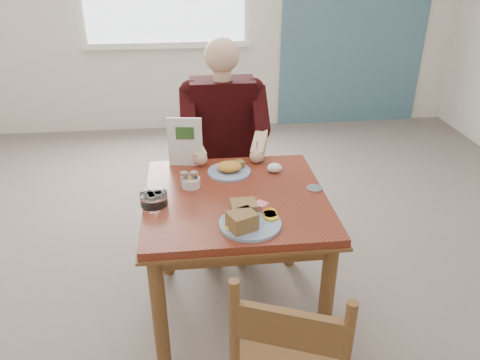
{
  "coord_description": "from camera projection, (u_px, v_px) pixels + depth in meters",
  "views": [
    {
      "loc": [
        -0.21,
        -2.04,
        1.88
      ],
      "look_at": [
        0.02,
        0.0,
        0.83
      ],
      "focal_mm": 35.0,
      "sensor_mm": 36.0,
      "label": 1
    }
  ],
  "objects": [
    {
      "name": "floor",
      "position": [
        236.0,
        309.0,
        2.68
      ],
      "size": [
        6.0,
        6.0,
        0.0
      ],
      "primitive_type": "plane",
      "color": "#675A53",
      "rests_on": "ground"
    },
    {
      "name": "lemon_wedge",
      "position": [
        231.0,
        228.0,
        2.04
      ],
      "size": [
        0.07,
        0.06,
        0.03
      ],
      "primitive_type": "ellipsoid",
      "rotation": [
        0.0,
        0.0,
        0.41
      ],
      "color": "yellow",
      "rests_on": "table"
    },
    {
      "name": "napkin",
      "position": [
        274.0,
        168.0,
        2.56
      ],
      "size": [
        0.09,
        0.07,
        0.05
      ],
      "primitive_type": "ellipsoid",
      "rotation": [
        0.0,
        0.0,
        0.08
      ],
      "color": "white",
      "rests_on": "table"
    },
    {
      "name": "metal_dish",
      "position": [
        314.0,
        188.0,
        2.39
      ],
      "size": [
        0.1,
        0.1,
        0.01
      ],
      "primitive_type": "cylinder",
      "rotation": [
        0.0,
        0.0,
        -0.24
      ],
      "color": "silver",
      "rests_on": "table"
    },
    {
      "name": "table",
      "position": [
        235.0,
        214.0,
        2.39
      ],
      "size": [
        0.92,
        0.92,
        0.75
      ],
      "color": "maroon",
      "rests_on": "ground"
    },
    {
      "name": "chair_far",
      "position": [
        223.0,
        173.0,
        3.17
      ],
      "size": [
        0.42,
        0.42,
        0.95
      ],
      "color": "brown",
      "rests_on": "ground"
    },
    {
      "name": "diner",
      "position": [
        224.0,
        132.0,
        2.94
      ],
      "size": [
        0.53,
        0.56,
        1.39
      ],
      "color": "gray",
      "rests_on": "chair_far"
    },
    {
      "name": "near_plate",
      "position": [
        247.0,
        218.0,
        2.08
      ],
      "size": [
        0.35,
        0.35,
        0.09
      ],
      "color": "white",
      "rests_on": "table"
    },
    {
      "name": "far_plate",
      "position": [
        230.0,
        169.0,
        2.56
      ],
      "size": [
        0.31,
        0.31,
        0.06
      ],
      "color": "white",
      "rests_on": "table"
    },
    {
      "name": "caddy",
      "position": [
        191.0,
        182.0,
        2.41
      ],
      "size": [
        0.11,
        0.11,
        0.07
      ],
      "color": "white",
      "rests_on": "table"
    },
    {
      "name": "shakers",
      "position": [
        189.0,
        180.0,
        2.39
      ],
      "size": [
        0.09,
        0.04,
        0.09
      ],
      "color": "white",
      "rests_on": "table"
    },
    {
      "name": "creamer",
      "position": [
        154.0,
        199.0,
        2.24
      ],
      "size": [
        0.17,
        0.17,
        0.06
      ],
      "color": "white",
      "rests_on": "table"
    },
    {
      "name": "menu",
      "position": [
        185.0,
        142.0,
        2.59
      ],
      "size": [
        0.19,
        0.04,
        0.28
      ],
      "color": "white",
      "rests_on": "table"
    }
  ]
}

